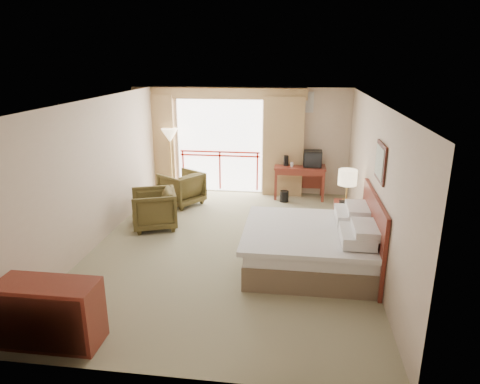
# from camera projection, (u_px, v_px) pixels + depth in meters

# --- Properties ---
(floor) EXTENTS (7.00, 7.00, 0.00)m
(floor) POSITION_uv_depth(u_px,v_px,m) (230.00, 246.00, 8.06)
(floor) COLOR gray
(floor) RESTS_ON ground
(ceiling) EXTENTS (7.00, 7.00, 0.00)m
(ceiling) POSITION_uv_depth(u_px,v_px,m) (229.00, 101.00, 7.24)
(ceiling) COLOR white
(ceiling) RESTS_ON wall_back
(wall_back) EXTENTS (5.00, 0.00, 5.00)m
(wall_back) POSITION_uv_depth(u_px,v_px,m) (250.00, 141.00, 10.96)
(wall_back) COLOR #C7AF95
(wall_back) RESTS_ON ground
(wall_front) EXTENTS (5.00, 0.00, 5.00)m
(wall_front) POSITION_uv_depth(u_px,v_px,m) (176.00, 269.00, 4.34)
(wall_front) COLOR #C7AF95
(wall_front) RESTS_ON ground
(wall_left) EXTENTS (0.00, 7.00, 7.00)m
(wall_left) POSITION_uv_depth(u_px,v_px,m) (97.00, 173.00, 7.96)
(wall_left) COLOR #C7AF95
(wall_left) RESTS_ON ground
(wall_right) EXTENTS (0.00, 7.00, 7.00)m
(wall_right) POSITION_uv_depth(u_px,v_px,m) (373.00, 182.00, 7.34)
(wall_right) COLOR #C7AF95
(wall_right) RESTS_ON ground
(balcony_door) EXTENTS (2.40, 0.00, 2.40)m
(balcony_door) POSITION_uv_depth(u_px,v_px,m) (220.00, 146.00, 11.08)
(balcony_door) COLOR white
(balcony_door) RESTS_ON wall_back
(balcony_railing) EXTENTS (2.09, 0.03, 1.02)m
(balcony_railing) POSITION_uv_depth(u_px,v_px,m) (220.00, 161.00, 11.18)
(balcony_railing) COLOR red
(balcony_railing) RESTS_ON wall_back
(curtain_left) EXTENTS (1.00, 0.26, 2.50)m
(curtain_left) POSITION_uv_depth(u_px,v_px,m) (157.00, 143.00, 11.15)
(curtain_left) COLOR #96734A
(curtain_left) RESTS_ON wall_back
(curtain_right) EXTENTS (1.00, 0.26, 2.50)m
(curtain_right) POSITION_uv_depth(u_px,v_px,m) (283.00, 147.00, 10.74)
(curtain_right) COLOR #96734A
(curtain_right) RESTS_ON wall_back
(valance) EXTENTS (4.40, 0.22, 0.28)m
(valance) POSITION_uv_depth(u_px,v_px,m) (218.00, 93.00, 10.58)
(valance) COLOR #96734A
(valance) RESTS_ON wall_back
(hvac_vent) EXTENTS (0.50, 0.04, 0.50)m
(hvac_vent) POSITION_uv_depth(u_px,v_px,m) (303.00, 102.00, 10.46)
(hvac_vent) COLOR silver
(hvac_vent) RESTS_ON wall_back
(bed) EXTENTS (2.13, 2.06, 0.97)m
(bed) POSITION_uv_depth(u_px,v_px,m) (312.00, 246.00, 7.19)
(bed) COLOR brown
(bed) RESTS_ON floor
(headboard) EXTENTS (0.06, 2.10, 1.30)m
(headboard) POSITION_uv_depth(u_px,v_px,m) (372.00, 234.00, 6.98)
(headboard) COLOR maroon
(headboard) RESTS_ON wall_right
(framed_art) EXTENTS (0.04, 0.72, 0.60)m
(framed_art) POSITION_uv_depth(u_px,v_px,m) (380.00, 162.00, 6.62)
(framed_art) COLOR black
(framed_art) RESTS_ON wall_right
(nightstand) EXTENTS (0.50, 0.58, 0.66)m
(nightstand) POSITION_uv_depth(u_px,v_px,m) (345.00, 219.00, 8.51)
(nightstand) COLOR maroon
(nightstand) RESTS_ON floor
(table_lamp) EXTENTS (0.36, 0.36, 0.64)m
(table_lamp) POSITION_uv_depth(u_px,v_px,m) (348.00, 178.00, 8.31)
(table_lamp) COLOR tan
(table_lamp) RESTS_ON nightstand
(phone) EXTENTS (0.20, 0.16, 0.09)m
(phone) POSITION_uv_depth(u_px,v_px,m) (344.00, 203.00, 8.26)
(phone) COLOR black
(phone) RESTS_ON nightstand
(desk) EXTENTS (1.26, 0.61, 0.82)m
(desk) POSITION_uv_depth(u_px,v_px,m) (300.00, 173.00, 10.70)
(desk) COLOR maroon
(desk) RESTS_ON floor
(tv) EXTENTS (0.44, 0.35, 0.40)m
(tv) POSITION_uv_depth(u_px,v_px,m) (313.00, 159.00, 10.49)
(tv) COLOR black
(tv) RESTS_ON desk
(coffee_maker) EXTENTS (0.16, 0.16, 0.26)m
(coffee_maker) POSITION_uv_depth(u_px,v_px,m) (286.00, 161.00, 10.60)
(coffee_maker) COLOR black
(coffee_maker) RESTS_ON desk
(cup) EXTENTS (0.09, 0.09, 0.11)m
(cup) POSITION_uv_depth(u_px,v_px,m) (292.00, 164.00, 10.56)
(cup) COLOR white
(cup) RESTS_ON desk
(wastebasket) EXTENTS (0.23, 0.23, 0.27)m
(wastebasket) POSITION_uv_depth(u_px,v_px,m) (284.00, 196.00, 10.51)
(wastebasket) COLOR black
(wastebasket) RESTS_ON floor
(armchair_far) EXTENTS (1.20, 1.19, 0.79)m
(armchair_far) POSITION_uv_depth(u_px,v_px,m) (182.00, 204.00, 10.38)
(armchair_far) COLOR #413719
(armchair_far) RESTS_ON floor
(armchair_near) EXTENTS (1.14, 1.12, 0.81)m
(armchair_near) POSITION_uv_depth(u_px,v_px,m) (155.00, 227.00, 8.96)
(armchair_near) COLOR #413719
(armchair_near) RESTS_ON floor
(side_table) EXTENTS (0.54, 0.54, 0.59)m
(side_table) POSITION_uv_depth(u_px,v_px,m) (156.00, 198.00, 9.53)
(side_table) COLOR black
(side_table) RESTS_ON floor
(book) EXTENTS (0.19, 0.24, 0.02)m
(book) POSITION_uv_depth(u_px,v_px,m) (156.00, 190.00, 9.48)
(book) COLOR white
(book) RESTS_ON side_table
(floor_lamp) EXTENTS (0.43, 0.43, 1.68)m
(floor_lamp) POSITION_uv_depth(u_px,v_px,m) (170.00, 138.00, 10.84)
(floor_lamp) COLOR tan
(floor_lamp) RESTS_ON floor
(dresser) EXTENTS (1.24, 0.53, 0.82)m
(dresser) POSITION_uv_depth(u_px,v_px,m) (49.00, 313.00, 5.23)
(dresser) COLOR maroon
(dresser) RESTS_ON floor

